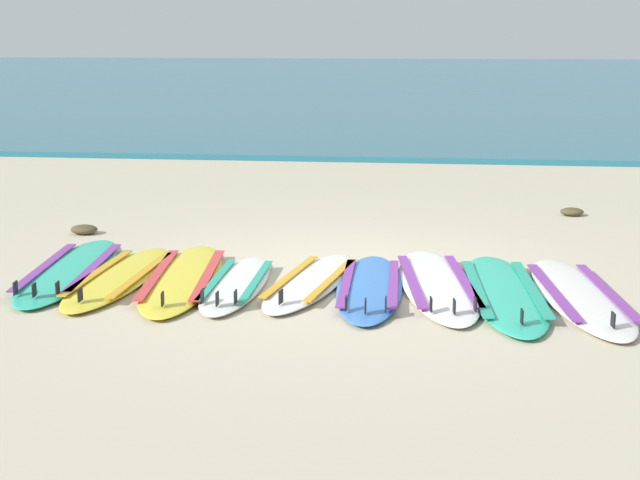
% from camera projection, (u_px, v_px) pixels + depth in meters
% --- Properties ---
extents(ground_plane, '(80.00, 80.00, 0.00)m').
position_uv_depth(ground_plane, '(336.00, 275.00, 8.74)').
color(ground_plane, '#C1B599').
extents(sea, '(80.00, 60.00, 0.10)m').
position_uv_depth(sea, '(416.00, 77.00, 45.28)').
color(sea, '#23667A').
rests_on(sea, ground).
extents(surfboard_0, '(0.89, 2.64, 0.18)m').
position_uv_depth(surfboard_0, '(69.00, 270.00, 8.79)').
color(surfboard_0, '#2DB793').
rests_on(surfboard_0, ground).
extents(surfboard_1, '(0.63, 2.34, 0.18)m').
position_uv_depth(surfboard_1, '(119.00, 277.00, 8.54)').
color(surfboard_1, yellow).
rests_on(surfboard_1, ground).
extents(surfboard_2, '(0.90, 2.61, 0.18)m').
position_uv_depth(surfboard_2, '(183.00, 278.00, 8.52)').
color(surfboard_2, yellow).
rests_on(surfboard_2, ground).
extents(surfboard_3, '(0.52, 2.00, 0.18)m').
position_uv_depth(surfboard_3, '(236.00, 284.00, 8.31)').
color(surfboard_3, silver).
rests_on(surfboard_3, ground).
extents(surfboard_4, '(0.88, 2.21, 0.18)m').
position_uv_depth(surfboard_4, '(311.00, 281.00, 8.39)').
color(surfboard_4, silver).
rests_on(surfboard_4, ground).
extents(surfboard_5, '(0.64, 2.30, 0.18)m').
position_uv_depth(surfboard_5, '(370.00, 287.00, 8.21)').
color(surfboard_5, '#3875CC').
rests_on(surfboard_5, ground).
extents(surfboard_6, '(0.96, 2.60, 0.18)m').
position_uv_depth(surfboard_6, '(437.00, 284.00, 8.30)').
color(surfboard_6, white).
rests_on(surfboard_6, ground).
extents(surfboard_7, '(0.80, 2.62, 0.18)m').
position_uv_depth(surfboard_7, '(504.00, 292.00, 8.06)').
color(surfboard_7, '#2DB793').
rests_on(surfboard_7, ground).
extents(surfboard_8, '(0.88, 2.58, 0.18)m').
position_uv_depth(surfboard_8, '(579.00, 295.00, 7.96)').
color(surfboard_8, silver).
rests_on(surfboard_8, ground).
extents(seaweed_clump_near_shoreline, '(0.28, 0.23, 0.10)m').
position_uv_depth(seaweed_clump_near_shoreline, '(572.00, 212.00, 11.56)').
color(seaweed_clump_near_shoreline, '#4C4228').
rests_on(seaweed_clump_near_shoreline, ground).
extents(seaweed_clump_mid_sand, '(0.30, 0.24, 0.11)m').
position_uv_depth(seaweed_clump_mid_sand, '(84.00, 229.00, 10.51)').
color(seaweed_clump_mid_sand, '#4C4228').
rests_on(seaweed_clump_mid_sand, ground).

